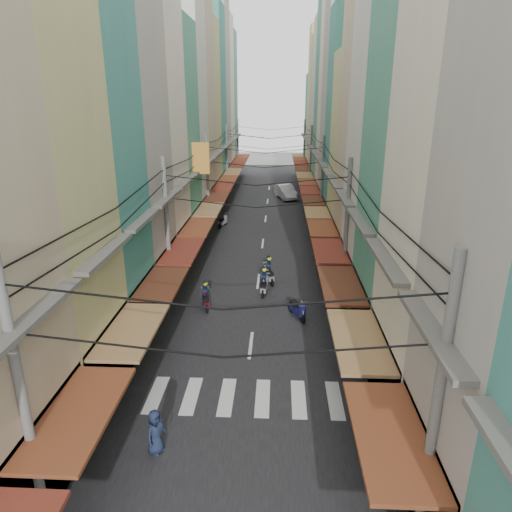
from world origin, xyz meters
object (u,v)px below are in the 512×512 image
(white_car, at_px, (285,198))
(market_umbrella, at_px, (450,396))
(traffic_sign, at_px, (399,344))
(bicycle, at_px, (387,320))

(white_car, distance_m, market_umbrella, 40.38)
(white_car, relative_size, traffic_sign, 1.84)
(bicycle, height_order, traffic_sign, traffic_sign)
(bicycle, xyz_separation_m, traffic_sign, (-1.14, -6.35, 2.20))
(white_car, distance_m, traffic_sign, 37.38)
(bicycle, relative_size, market_umbrella, 0.64)
(market_umbrella, xyz_separation_m, traffic_sign, (-0.93, 2.93, 0.20))
(bicycle, distance_m, traffic_sign, 6.82)
(white_car, xyz_separation_m, market_umbrella, (4.75, -40.05, 2.00))
(market_umbrella, relative_size, traffic_sign, 0.76)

